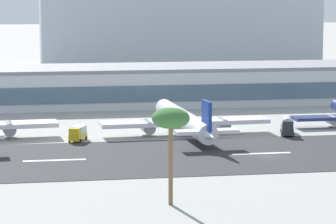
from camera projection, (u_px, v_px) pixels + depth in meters
The scene contains 10 objects.
ground_plane at pixel (268, 157), 166.61m from camera, with size 1400.00×1400.00×0.00m, color #9E9E99.
runway_strip at pixel (263, 154), 169.97m from camera, with size 800.00×37.36×0.08m, color #2D2D30.
runway_centreline_dash_3 at pixel (54, 160), 163.05m from camera, with size 12.00×1.20×0.01m, color white.
runway_centreline_dash_4 at pixel (261, 153), 169.89m from camera, with size 12.00×1.20×0.01m, color white.
terminal_building at pixel (150, 85), 244.66m from camera, with size 183.01×25.92×10.98m.
distant_hotel_block at pixel (179, 15), 365.93m from camera, with size 118.64×31.03×44.51m, color #A8B2BC.
airliner_navy_tail_gate_1 at pixel (186, 121), 191.20m from camera, with size 38.72×48.31×10.08m.
service_fuel_truck_0 at pixel (287, 126), 192.35m from camera, with size 4.80×8.89×3.95m.
service_box_truck_1 at pixel (78, 133), 184.05m from camera, with size 4.42×6.46×3.25m.
palm_tree_0 at pixel (171, 120), 127.54m from camera, with size 5.75×5.75×14.89m.
Camera 1 is at (-46.99, -158.06, 32.08)m, focal length 91.21 mm.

